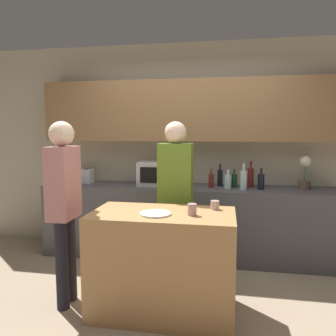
{
  "coord_description": "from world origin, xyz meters",
  "views": [
    {
      "loc": [
        0.46,
        -2.58,
        1.57
      ],
      "look_at": [
        -0.06,
        0.33,
        1.24
      ],
      "focal_mm": 35.0,
      "sensor_mm": 36.0,
      "label": 1
    }
  ],
  "objects_px": {
    "bottle_0": "(211,180)",
    "cup_1": "(215,205)",
    "bottle_2": "(228,181)",
    "bottle_6": "(261,181)",
    "bottle_1": "(220,178)",
    "bottle_5": "(250,177)",
    "person_center": "(175,188)",
    "toaster": "(83,176)",
    "person_left": "(64,198)",
    "bottle_3": "(234,180)",
    "bottle_4": "(244,180)",
    "plate_on_island": "(155,214)",
    "potted_plant": "(305,172)",
    "microwave": "(160,173)",
    "cup_0": "(192,210)"
  },
  "relations": [
    {
      "from": "bottle_0",
      "to": "bottle_6",
      "type": "bearing_deg",
      "value": -3.14
    },
    {
      "from": "potted_plant",
      "to": "bottle_1",
      "type": "relative_size",
      "value": 1.4
    },
    {
      "from": "microwave",
      "to": "bottle_2",
      "type": "xyz_separation_m",
      "value": [
        0.85,
        -0.1,
        -0.06
      ]
    },
    {
      "from": "potted_plant",
      "to": "bottle_2",
      "type": "height_order",
      "value": "potted_plant"
    },
    {
      "from": "bottle_6",
      "to": "person_center",
      "type": "bearing_deg",
      "value": -143.14
    },
    {
      "from": "potted_plant",
      "to": "bottle_5",
      "type": "bearing_deg",
      "value": 177.97
    },
    {
      "from": "bottle_6",
      "to": "person_left",
      "type": "xyz_separation_m",
      "value": [
        -1.82,
        -1.3,
        -0.0
      ]
    },
    {
      "from": "bottle_1",
      "to": "plate_on_island",
      "type": "xyz_separation_m",
      "value": [
        -0.49,
        -1.51,
        -0.1
      ]
    },
    {
      "from": "bottle_4",
      "to": "bottle_5",
      "type": "distance_m",
      "value": 0.2
    },
    {
      "from": "person_center",
      "to": "bottle_4",
      "type": "bearing_deg",
      "value": -136.42
    },
    {
      "from": "toaster",
      "to": "bottle_3",
      "type": "distance_m",
      "value": 1.97
    },
    {
      "from": "potted_plant",
      "to": "bottle_4",
      "type": "relative_size",
      "value": 1.27
    },
    {
      "from": "bottle_4",
      "to": "bottle_5",
      "type": "bearing_deg",
      "value": 63.23
    },
    {
      "from": "bottle_1",
      "to": "bottle_3",
      "type": "bearing_deg",
      "value": -11.21
    },
    {
      "from": "bottle_1",
      "to": "cup_0",
      "type": "relative_size",
      "value": 2.93
    },
    {
      "from": "bottle_4",
      "to": "potted_plant",
      "type": "bearing_deg",
      "value": 12.67
    },
    {
      "from": "potted_plant",
      "to": "person_center",
      "type": "relative_size",
      "value": 0.24
    },
    {
      "from": "bottle_3",
      "to": "bottle_6",
      "type": "bearing_deg",
      "value": -20.94
    },
    {
      "from": "person_center",
      "to": "bottle_2",
      "type": "bearing_deg",
      "value": -125.45
    },
    {
      "from": "plate_on_island",
      "to": "person_left",
      "type": "distance_m",
      "value": 0.85
    },
    {
      "from": "plate_on_island",
      "to": "person_left",
      "type": "xyz_separation_m",
      "value": [
        -0.84,
        0.06,
        0.09
      ]
    },
    {
      "from": "bottle_2",
      "to": "bottle_6",
      "type": "bearing_deg",
      "value": -2.46
    },
    {
      "from": "bottle_0",
      "to": "bottle_1",
      "type": "height_order",
      "value": "bottle_1"
    },
    {
      "from": "bottle_6",
      "to": "cup_0",
      "type": "xyz_separation_m",
      "value": [
        -0.68,
        -1.33,
        -0.05
      ]
    },
    {
      "from": "microwave",
      "to": "person_left",
      "type": "relative_size",
      "value": 0.31
    },
    {
      "from": "bottle_2",
      "to": "bottle_5",
      "type": "bearing_deg",
      "value": 23.7
    },
    {
      "from": "microwave",
      "to": "toaster",
      "type": "xyz_separation_m",
      "value": [
        -1.04,
        0.0,
        -0.06
      ]
    },
    {
      "from": "bottle_4",
      "to": "plate_on_island",
      "type": "xyz_separation_m",
      "value": [
        -0.77,
        -1.31,
        -0.11
      ]
    },
    {
      "from": "microwave",
      "to": "cup_0",
      "type": "xyz_separation_m",
      "value": [
        0.56,
        -1.44,
        -0.1
      ]
    },
    {
      "from": "potted_plant",
      "to": "bottle_0",
      "type": "distance_m",
      "value": 1.1
    },
    {
      "from": "bottle_2",
      "to": "plate_on_island",
      "type": "relative_size",
      "value": 0.86
    },
    {
      "from": "bottle_0",
      "to": "person_center",
      "type": "distance_m",
      "value": 0.79
    },
    {
      "from": "toaster",
      "to": "bottle_6",
      "type": "distance_m",
      "value": 2.28
    },
    {
      "from": "bottle_4",
      "to": "person_left",
      "type": "distance_m",
      "value": 2.04
    },
    {
      "from": "microwave",
      "to": "bottle_4",
      "type": "relative_size",
      "value": 1.67
    },
    {
      "from": "bottle_2",
      "to": "bottle_6",
      "type": "distance_m",
      "value": 0.38
    },
    {
      "from": "microwave",
      "to": "bottle_4",
      "type": "distance_m",
      "value": 1.05
    },
    {
      "from": "cup_0",
      "to": "cup_1",
      "type": "relative_size",
      "value": 1.25
    },
    {
      "from": "microwave",
      "to": "bottle_2",
      "type": "bearing_deg",
      "value": -6.41
    },
    {
      "from": "cup_1",
      "to": "bottle_3",
      "type": "bearing_deg",
      "value": 80.94
    },
    {
      "from": "toaster",
      "to": "bottle_6",
      "type": "height_order",
      "value": "bottle_6"
    },
    {
      "from": "bottle_0",
      "to": "plate_on_island",
      "type": "distance_m",
      "value": 1.44
    },
    {
      "from": "bottle_5",
      "to": "person_center",
      "type": "xyz_separation_m",
      "value": [
        -0.8,
        -0.82,
        -0.02
      ]
    },
    {
      "from": "plate_on_island",
      "to": "bottle_4",
      "type": "bearing_deg",
      "value": 59.52
    },
    {
      "from": "bottle_1",
      "to": "bottle_6",
      "type": "bearing_deg",
      "value": -17.54
    },
    {
      "from": "toaster",
      "to": "plate_on_island",
      "type": "xyz_separation_m",
      "value": [
        1.31,
        -1.47,
        -0.09
      ]
    },
    {
      "from": "toaster",
      "to": "bottle_2",
      "type": "bearing_deg",
      "value": -2.94
    },
    {
      "from": "bottle_0",
      "to": "cup_1",
      "type": "height_order",
      "value": "bottle_0"
    },
    {
      "from": "toaster",
      "to": "person_left",
      "type": "height_order",
      "value": "person_left"
    },
    {
      "from": "bottle_3",
      "to": "bottle_0",
      "type": "bearing_deg",
      "value": -162.82
    }
  ]
}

